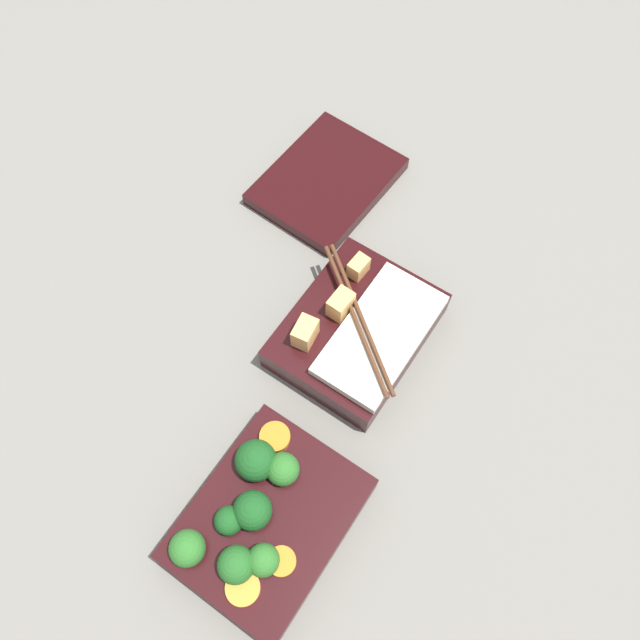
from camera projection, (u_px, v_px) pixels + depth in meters
ground_plane at (303, 430)px, 0.68m from camera, size 3.00×3.00×0.00m
bento_tray_vegetable at (264, 518)px, 0.62m from camera, size 0.18×0.14×0.07m
bento_tray_rice at (359, 330)px, 0.71m from camera, size 0.18×0.16×0.07m
bento_lid at (327, 181)px, 0.82m from camera, size 0.19×0.15×0.02m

